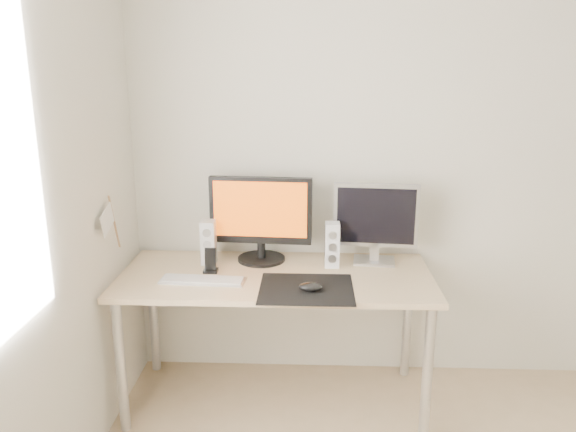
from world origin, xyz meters
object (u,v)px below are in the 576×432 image
object	(u,v)px
speaker_left	(209,242)
phone_dock	(211,265)
mouse	(311,287)
keyboard	(203,280)
second_monitor	(376,220)
speaker_right	(332,245)
desk	(276,288)
main_monitor	(261,216)

from	to	relation	value
speaker_left	phone_dock	distance (m)	0.16
mouse	keyboard	xyz separation A→B (m)	(-0.54, 0.11, -0.02)
speaker_left	keyboard	distance (m)	0.29
second_monitor	speaker_left	size ratio (longest dim) A/B	1.90
speaker_left	speaker_right	world-z (taller)	same
desk	second_monitor	xyz separation A→B (m)	(0.52, 0.20, 0.32)
desk	speaker_right	size ratio (longest dim) A/B	6.71
speaker_right	second_monitor	bearing A→B (deg)	16.75
mouse	desk	size ratio (longest dim) A/B	0.07
mouse	second_monitor	world-z (taller)	second_monitor
keyboard	mouse	bearing A→B (deg)	-11.27
speaker_left	speaker_right	distance (m)	0.66
second_monitor	keyboard	size ratio (longest dim) A/B	1.06
desk	speaker_right	xyz separation A→B (m)	(0.29, 0.13, 0.20)
desk	speaker_right	distance (m)	0.38
speaker_left	keyboard	xyz separation A→B (m)	(0.01, -0.26, -0.11)
speaker_right	phone_dock	xyz separation A→B (m)	(-0.63, -0.12, -0.08)
mouse	phone_dock	bearing A→B (deg)	155.22
desk	speaker_left	size ratio (longest dim) A/B	6.71
desk	keyboard	distance (m)	0.39
keyboard	phone_dock	world-z (taller)	phone_dock
desk	keyboard	bearing A→B (deg)	-161.43
mouse	second_monitor	size ratio (longest dim) A/B	0.25
phone_dock	keyboard	bearing A→B (deg)	-98.03
main_monitor	keyboard	world-z (taller)	main_monitor
speaker_right	phone_dock	bearing A→B (deg)	-169.45
second_monitor	speaker_left	xyz separation A→B (m)	(-0.89, -0.06, -0.12)
second_monitor	speaker_right	size ratio (longest dim) A/B	1.90
mouse	desk	xyz separation A→B (m)	(-0.18, 0.23, -0.10)
keyboard	phone_dock	xyz separation A→B (m)	(0.02, 0.13, 0.03)
mouse	speaker_right	world-z (taller)	speaker_right
desk	speaker_left	world-z (taller)	speaker_left
phone_dock	speaker_right	bearing A→B (deg)	10.55
main_monitor	second_monitor	world-z (taller)	main_monitor
mouse	desk	bearing A→B (deg)	128.40
mouse	speaker_right	size ratio (longest dim) A/B	0.48
main_monitor	speaker_right	bearing A→B (deg)	-10.04
second_monitor	speaker_right	bearing A→B (deg)	-163.25
speaker_right	phone_dock	size ratio (longest dim) A/B	1.83
main_monitor	phone_dock	size ratio (longest dim) A/B	4.24
mouse	speaker_right	distance (m)	0.39
second_monitor	phone_dock	size ratio (longest dim) A/B	3.47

